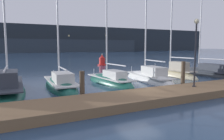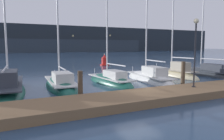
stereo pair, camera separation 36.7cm
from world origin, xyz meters
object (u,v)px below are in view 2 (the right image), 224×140
Objects in this scene: sailboat_berth_5 at (149,79)px; sailboat_berth_7 at (207,75)px; sailboat_berth_3 at (61,86)px; sailboat_berth_6 at (175,75)px; sailboat_berth_4 at (110,82)px; channel_buoy at (105,61)px; sailboat_berth_2 at (8,90)px; dock_lamppost at (195,42)px; rowboat_adrift at (212,71)px.

sailboat_berth_5 is 7.49m from sailboat_berth_7.
sailboat_berth_6 is at bearing 3.17° from sailboat_berth_3.
sailboat_berth_5 is at bearing -5.29° from sailboat_berth_4.
sailboat_berth_6 is at bearing -86.71° from channel_buoy.
sailboat_berth_2 reaches higher than dock_lamppost.
rowboat_adrift is at bearing 8.62° from sailboat_berth_3.
sailboat_berth_6 is 15.42m from channel_buoy.
dock_lamppost is at bearing -38.55° from sailboat_berth_3.
sailboat_berth_3 is 4.14m from sailboat_berth_4.
sailboat_berth_6 is at bearing 12.63° from sailboat_berth_5.
sailboat_berth_4 reaches higher than rowboat_adrift.
sailboat_berth_4 is at bearing -176.17° from sailboat_berth_6.
sailboat_berth_2 is at bearing -175.87° from sailboat_berth_6.
sailboat_berth_3 is 9.84m from dock_lamppost.
sailboat_berth_4 reaches higher than sailboat_berth_6.
sailboat_berth_2 is 1.17× the size of sailboat_berth_7.
sailboat_berth_6 reaches higher than dock_lamppost.
sailboat_berth_2 is 11.36m from sailboat_berth_5.
sailboat_berth_7 is 16.62m from channel_buoy.
sailboat_berth_4 is 17.17m from channel_buoy.
sailboat_berth_4 is 5.15× the size of channel_buoy.
sailboat_berth_2 is 3.57m from sailboat_berth_3.
sailboat_berth_5 is 6.20× the size of channel_buoy.
sailboat_berth_5 is at bearing -1.43° from sailboat_berth_3.
sailboat_berth_6 is at bearing 56.49° from dock_lamppost.
sailboat_berth_5 is at bearing -99.93° from channel_buoy.
rowboat_adrift is (4.40, 2.91, -0.10)m from sailboat_berth_7.
sailboat_berth_2 is at bearing -130.76° from channel_buoy.
sailboat_berth_4 is 11.15m from sailboat_berth_7.
sailboat_berth_6 reaches higher than rowboat_adrift.
sailboat_berth_2 is 1.25× the size of sailboat_berth_4.
sailboat_berth_4 reaches higher than dock_lamppost.
sailboat_berth_7 is 2.35× the size of dock_lamppost.
channel_buoy is at bearing 81.20° from dock_lamppost.
sailboat_berth_6 is at bearing 4.13° from sailboat_berth_2.
sailboat_berth_7 is (3.76, -0.56, -0.06)m from sailboat_berth_6.
sailboat_berth_4 is at bearing 179.64° from sailboat_berth_7.
sailboat_berth_2 is 1.09× the size of sailboat_berth_3.
sailboat_berth_3 is at bearing -179.72° from sailboat_berth_7.
rowboat_adrift is at bearing 16.05° from sailboat_berth_6.
dock_lamppost is (3.13, -5.94, 3.23)m from sailboat_berth_4.
sailboat_berth_3 is at bearing -176.83° from sailboat_berth_6.
sailboat_berth_5 is 3.71× the size of rowboat_adrift.
sailboat_berth_2 is at bearing -171.59° from rowboat_adrift.
dock_lamppost reaches higher than channel_buoy.
sailboat_berth_3 is 11.55m from sailboat_berth_6.
sailboat_berth_7 is at bearing 0.28° from sailboat_berth_3.
sailboat_berth_4 is (4.14, 0.14, -0.01)m from sailboat_berth_3.
dock_lamppost is at bearing -62.19° from sailboat_berth_4.
dock_lamppost is at bearing -144.73° from rowboat_adrift.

